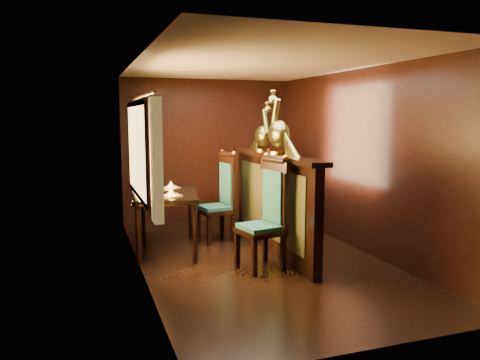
% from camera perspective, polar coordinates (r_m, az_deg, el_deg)
% --- Properties ---
extents(ground, '(5.00, 5.00, 0.00)m').
position_cam_1_polar(ground, '(6.19, 2.30, -9.70)').
color(ground, black).
rests_on(ground, ground).
extents(room_shell, '(3.04, 5.04, 2.52)m').
position_cam_1_polar(room_shell, '(5.89, 1.55, 5.10)').
color(room_shell, black).
rests_on(room_shell, ground).
extents(partition, '(0.26, 2.70, 1.36)m').
position_cam_1_polar(partition, '(6.40, 4.05, -2.53)').
color(partition, black).
rests_on(partition, ground).
extents(dining_table, '(1.08, 1.52, 1.03)m').
position_cam_1_polar(dining_table, '(6.51, -8.98, -2.10)').
color(dining_table, black).
rests_on(dining_table, ground).
extents(chair_left, '(0.59, 0.61, 1.41)m').
position_cam_1_polar(chair_left, '(5.72, 3.59, -3.57)').
color(chair_left, black).
rests_on(chair_left, ground).
extents(chair_right, '(0.55, 0.58, 1.36)m').
position_cam_1_polar(chair_right, '(7.02, -2.08, -1.66)').
color(chair_right, black).
rests_on(chair_right, ground).
extents(peacock_left, '(0.27, 0.71, 0.85)m').
position_cam_1_polar(peacock_left, '(6.15, 4.77, 7.07)').
color(peacock_left, '#1A4E2C').
rests_on(peacock_left, partition).
extents(peacock_right, '(0.22, 0.58, 0.69)m').
position_cam_1_polar(peacock_right, '(6.68, 2.80, 6.48)').
color(peacock_right, '#1A4E2C').
rests_on(peacock_right, partition).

